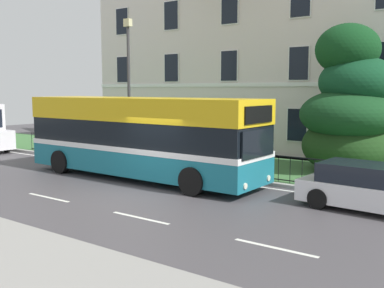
{
  "coord_description": "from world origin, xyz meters",
  "views": [
    {
      "loc": [
        10.16,
        -10.7,
        3.48
      ],
      "look_at": [
        -0.86,
        4.57,
        1.21
      ],
      "focal_mm": 42.33,
      "sensor_mm": 36.0,
      "label": 1
    }
  ],
  "objects_px": {
    "georgian_townhouse": "(265,53)",
    "parked_hatchback_01": "(370,188)",
    "single_decker_bus": "(140,136)",
    "evergreen_tree": "(350,109)",
    "litter_bin": "(63,140)",
    "street_lamp_post": "(129,80)"
  },
  "relations": [
    {
      "from": "single_decker_bus",
      "to": "litter_bin",
      "type": "bearing_deg",
      "value": 161.22
    },
    {
      "from": "street_lamp_post",
      "to": "georgian_townhouse",
      "type": "bearing_deg",
      "value": 74.16
    },
    {
      "from": "single_decker_bus",
      "to": "evergreen_tree",
      "type": "bearing_deg",
      "value": 41.78
    },
    {
      "from": "georgian_townhouse",
      "to": "parked_hatchback_01",
      "type": "relative_size",
      "value": 4.81
    },
    {
      "from": "georgian_townhouse",
      "to": "litter_bin",
      "type": "distance_m",
      "value": 12.96
    },
    {
      "from": "evergreen_tree",
      "to": "litter_bin",
      "type": "distance_m",
      "value": 15.27
    },
    {
      "from": "single_decker_bus",
      "to": "street_lamp_post",
      "type": "height_order",
      "value": "street_lamp_post"
    },
    {
      "from": "georgian_townhouse",
      "to": "evergreen_tree",
      "type": "bearing_deg",
      "value": -42.45
    },
    {
      "from": "evergreen_tree",
      "to": "parked_hatchback_01",
      "type": "relative_size",
      "value": 1.47
    },
    {
      "from": "evergreen_tree",
      "to": "litter_bin",
      "type": "bearing_deg",
      "value": -170.32
    },
    {
      "from": "georgian_townhouse",
      "to": "parked_hatchback_01",
      "type": "xyz_separation_m",
      "value": [
        9.33,
        -11.69,
        -5.03
      ]
    },
    {
      "from": "single_decker_bus",
      "to": "georgian_townhouse",
      "type": "bearing_deg",
      "value": 94.07
    },
    {
      "from": "street_lamp_post",
      "to": "evergreen_tree",
      "type": "bearing_deg",
      "value": 15.47
    },
    {
      "from": "georgian_townhouse",
      "to": "street_lamp_post",
      "type": "xyz_separation_m",
      "value": [
        -2.6,
        -9.17,
        -1.73
      ]
    },
    {
      "from": "georgian_townhouse",
      "to": "parked_hatchback_01",
      "type": "bearing_deg",
      "value": -51.41
    },
    {
      "from": "street_lamp_post",
      "to": "litter_bin",
      "type": "bearing_deg",
      "value": 178.49
    },
    {
      "from": "georgian_townhouse",
      "to": "evergreen_tree",
      "type": "relative_size",
      "value": 3.26
    },
    {
      "from": "georgian_townhouse",
      "to": "litter_bin",
      "type": "relative_size",
      "value": 18.34
    },
    {
      "from": "evergreen_tree",
      "to": "litter_bin",
      "type": "relative_size",
      "value": 5.63
    },
    {
      "from": "street_lamp_post",
      "to": "parked_hatchback_01",
      "type": "bearing_deg",
      "value": -11.95
    },
    {
      "from": "litter_bin",
      "to": "parked_hatchback_01",
      "type": "bearing_deg",
      "value": -8.82
    },
    {
      "from": "evergreen_tree",
      "to": "street_lamp_post",
      "type": "xyz_separation_m",
      "value": [
        -9.69,
        -2.68,
        1.24
      ]
    }
  ]
}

